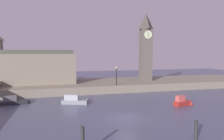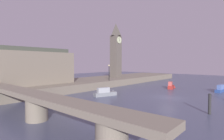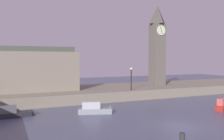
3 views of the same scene
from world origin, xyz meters
name	(u,v)px [view 3 (image 3 of 3)]	position (x,y,z in m)	size (l,w,h in m)	color
ground_plane	(180,127)	(0.00, 0.00, 0.00)	(120.00, 120.00, 0.00)	#474C66
far_embankment	(102,92)	(0.00, 20.00, 0.75)	(70.00, 12.00, 1.50)	slate
clock_tower	(157,44)	(10.72, 19.56, 9.03)	(2.51, 2.54, 14.53)	#5B544C
parliament_hall	(19,69)	(-12.99, 20.97, 4.83)	(16.11, 6.37, 10.02)	slate
streetlamp	(131,76)	(2.84, 14.90, 3.73)	(0.36, 0.36, 3.52)	black
boat_cruiser_grey	(97,109)	(-5.25, 8.25, 0.51)	(4.47, 2.12, 1.58)	gray
boat_barge_dark	(16,113)	(-13.92, 10.30, 0.42)	(4.62, 1.55, 1.49)	#232328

